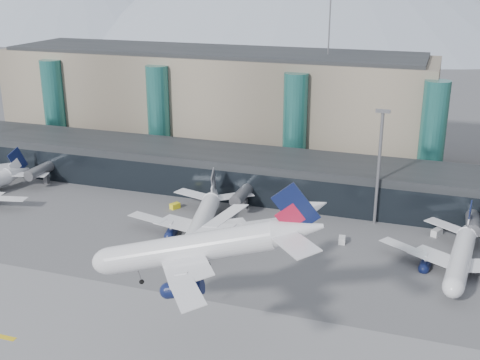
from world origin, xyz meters
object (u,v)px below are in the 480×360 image
(hero_jet, at_px, (212,240))
(veh_h, at_px, (168,247))
(jet_parked_right, at_px, (463,247))
(veh_c, at_px, (192,244))
(veh_d, at_px, (437,232))
(lightmast_mid, at_px, (379,161))
(veh_b, at_px, (175,206))
(veh_g, at_px, (342,240))
(jet_parked_mid, at_px, (204,211))

(hero_jet, xyz_separation_m, veh_h, (-20.60, 28.05, -16.89))
(jet_parked_right, height_order, veh_c, jet_parked_right)
(hero_jet, height_order, veh_d, hero_jet)
(lightmast_mid, relative_size, veh_c, 6.57)
(veh_c, bearing_deg, veh_b, 143.84)
(lightmast_mid, height_order, veh_g, lightmast_mid)
(hero_jet, bearing_deg, jet_parked_right, 39.69)
(veh_d, bearing_deg, veh_c, 144.24)
(lightmast_mid, bearing_deg, veh_b, -171.99)
(jet_parked_mid, height_order, veh_b, jet_parked_mid)
(jet_parked_mid, bearing_deg, veh_h, 154.02)
(lightmast_mid, height_order, veh_h, lightmast_mid)
(jet_parked_right, bearing_deg, veh_d, 25.72)
(lightmast_mid, bearing_deg, veh_d, -10.95)
(jet_parked_mid, distance_m, jet_parked_right, 52.19)
(jet_parked_right, relative_size, veh_d, 12.44)
(lightmast_mid, bearing_deg, veh_g, -111.81)
(veh_d, bearing_deg, jet_parked_mid, 133.33)
(veh_b, relative_size, veh_c, 0.58)
(jet_parked_right, bearing_deg, lightmast_mid, 54.84)
(veh_c, height_order, veh_g, veh_c)
(veh_c, bearing_deg, jet_parked_right, 31.53)
(lightmast_mid, xyz_separation_m, veh_d, (13.27, -2.57, -13.68))
(hero_jet, xyz_separation_m, veh_d, (29.84, 53.08, -17.11))
(lightmast_mid, bearing_deg, jet_parked_right, -41.10)
(veh_c, bearing_deg, jet_parked_mid, 117.29)
(veh_b, xyz_separation_m, veh_d, (58.75, 3.83, 0.09))
(lightmast_mid, height_order, veh_c, lightmast_mid)
(veh_c, xyz_separation_m, veh_h, (-4.10, -2.17, -0.13))
(veh_g, bearing_deg, jet_parked_right, 74.82)
(veh_b, bearing_deg, veh_d, -59.01)
(jet_parked_mid, relative_size, veh_b, 15.70)
(lightmast_mid, relative_size, jet_parked_right, 0.79)
(lightmast_mid, bearing_deg, veh_h, -143.41)
(jet_parked_mid, height_order, veh_h, jet_parked_mid)
(lightmast_mid, relative_size, veh_d, 9.87)
(jet_parked_mid, xyz_separation_m, veh_b, (-11.28, 9.20, -3.65))
(veh_h, bearing_deg, veh_d, 21.32)
(veh_c, bearing_deg, veh_g, 45.29)
(hero_jet, relative_size, veh_h, 10.18)
(hero_jet, distance_m, veh_d, 63.25)
(hero_jet, bearing_deg, lightmast_mid, 63.96)
(veh_c, xyz_separation_m, veh_g, (28.02, 12.80, -0.42))
(veh_g, distance_m, veh_h, 35.44)
(veh_b, height_order, veh_c, veh_c)
(hero_jet, xyz_separation_m, veh_g, (11.52, 43.02, -17.18))
(veh_b, bearing_deg, lightmast_mid, -54.73)
(jet_parked_right, bearing_deg, veh_b, 87.61)
(hero_jet, distance_m, veh_g, 47.74)
(veh_c, distance_m, veh_h, 4.64)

